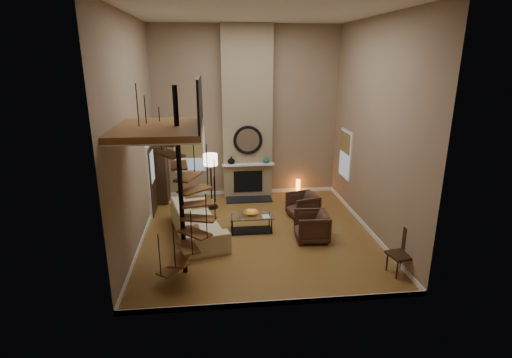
{
  "coord_description": "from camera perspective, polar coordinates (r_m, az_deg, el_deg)",
  "views": [
    {
      "loc": [
        -1.08,
        -9.67,
        4.57
      ],
      "look_at": [
        0.0,
        0.4,
        1.4
      ],
      "focal_mm": 27.9,
      "sensor_mm": 36.0,
      "label": 1
    }
  ],
  "objects": [
    {
      "name": "baseboard_left",
      "position": [
        10.84,
        -15.85,
        -7.92
      ],
      "size": [
        0.02,
        6.5,
        0.12
      ],
      "primitive_type": "cube",
      "color": "white",
      "rests_on": "ground"
    },
    {
      "name": "book",
      "position": [
        10.59,
        1.29,
        -5.44
      ],
      "size": [
        0.2,
        0.27,
        0.03
      ],
      "primitive_type": "imported",
      "rotation": [
        0.0,
        0.0,
        -0.01
      ],
      "color": "gray",
      "rests_on": "coffee_table"
    },
    {
      "name": "floor_lamp",
      "position": [
        12.1,
        -6.54,
        2.15
      ],
      "size": [
        0.43,
        0.43,
        1.75
      ],
      "color": "black",
      "rests_on": "ground"
    },
    {
      "name": "left_wall",
      "position": [
        10.02,
        -17.16,
        6.15
      ],
      "size": [
        0.02,
        6.5,
        5.5
      ],
      "primitive_type": "cube",
      "color": "#8F775C",
      "rests_on": "ground"
    },
    {
      "name": "baseboard_right",
      "position": [
        11.42,
        15.42,
        -6.55
      ],
      "size": [
        0.02,
        6.5,
        0.12
      ],
      "primitive_type": "cube",
      "color": "white",
      "rests_on": "ground"
    },
    {
      "name": "right_wall",
      "position": [
        10.65,
        16.63,
        6.82
      ],
      "size": [
        0.02,
        6.5,
        5.5
      ],
      "primitive_type": "cube",
      "color": "#8F775C",
      "rests_on": "ground"
    },
    {
      "name": "vase_right",
      "position": [
        13.02,
        1.49,
        2.76
      ],
      "size": [
        0.2,
        0.2,
        0.21
      ],
      "primitive_type": "imported",
      "color": "#18554C",
      "rests_on": "mantel"
    },
    {
      "name": "mirror_frame",
      "position": [
        12.82,
        -1.17,
        5.59
      ],
      "size": [
        0.94,
        0.1,
        0.94
      ],
      "primitive_type": "torus",
      "rotation": [
        1.57,
        0.0,
        0.0
      ],
      "color": "black",
      "rests_on": "chimney_breast"
    },
    {
      "name": "window_back",
      "position": [
        13.25,
        -9.54,
        4.28
      ],
      "size": [
        1.02,
        0.06,
        1.52
      ],
      "color": "white",
      "rests_on": "back_wall"
    },
    {
      "name": "chimney_breast",
      "position": [
        12.9,
        -1.28,
        9.27
      ],
      "size": [
        1.6,
        0.38,
        5.5
      ],
      "primitive_type": "cube",
      "color": "#8C7A5B",
      "rests_on": "ground"
    },
    {
      "name": "window_right",
      "position": [
        12.7,
        12.7,
        3.55
      ],
      "size": [
        0.06,
        1.02,
        1.52
      ],
      "color": "white",
      "rests_on": "right_wall"
    },
    {
      "name": "ceiling",
      "position": [
        9.77,
        0.27,
        22.82
      ],
      "size": [
        6.0,
        6.5,
        0.01
      ],
      "primitive_type": "cube",
      "color": "silver",
      "rests_on": "back_wall"
    },
    {
      "name": "bowl",
      "position": [
        10.72,
        -0.7,
        -4.94
      ],
      "size": [
        0.41,
        0.41,
        0.1
      ],
      "primitive_type": "imported",
      "color": "orange",
      "rests_on": "coffee_table"
    },
    {
      "name": "ground",
      "position": [
        10.75,
        0.23,
        -7.81
      ],
      "size": [
        6.0,
        6.5,
        0.01
      ],
      "primitive_type": "cube",
      "color": "olive",
      "rests_on": "ground"
    },
    {
      "name": "mantel",
      "position": [
        12.95,
        -1.12,
        2.07
      ],
      "size": [
        1.7,
        0.18,
        0.06
      ],
      "primitive_type": "cube",
      "color": "white",
      "rests_on": "chimney_breast"
    },
    {
      "name": "hutch",
      "position": [
        13.07,
        -13.4,
        0.82
      ],
      "size": [
        0.39,
        0.82,
        1.84
      ],
      "primitive_type": "cube",
      "color": "black",
      "rests_on": "ground"
    },
    {
      "name": "entry_door",
      "position": [
        12.14,
        -14.73,
        -0.06
      ],
      "size": [
        0.1,
        1.05,
        2.16
      ],
      "color": "white",
      "rests_on": "ground"
    },
    {
      "name": "back_wall",
      "position": [
        13.09,
        -1.35,
        9.39
      ],
      "size": [
        6.0,
        0.02,
        5.5
      ],
      "primitive_type": "cube",
      "color": "#8F775C",
      "rests_on": "ground"
    },
    {
      "name": "side_chair",
      "position": [
        9.28,
        20.47,
        -9.64
      ],
      "size": [
        0.56,
        0.56,
        1.0
      ],
      "color": "black",
      "rests_on": "ground"
    },
    {
      "name": "spiral_stair",
      "position": [
        8.38,
        -10.58,
        -2.34
      ],
      "size": [
        1.47,
        1.47,
        4.06
      ],
      "color": "black",
      "rests_on": "ground"
    },
    {
      "name": "armchair_far",
      "position": [
        10.39,
        8.4,
        -6.76
      ],
      "size": [
        0.88,
        0.86,
        0.77
      ],
      "primitive_type": "imported",
      "rotation": [
        0.0,
        0.0,
        -1.62
      ],
      "color": "#472A20",
      "rests_on": "ground"
    },
    {
      "name": "front_wall",
      "position": [
        6.76,
        3.3,
        1.74
      ],
      "size": [
        6.0,
        0.02,
        5.5
      ],
      "primitive_type": "cube",
      "color": "#8F775C",
      "rests_on": "ground"
    },
    {
      "name": "firebox",
      "position": [
        13.2,
        -1.14,
        -0.35
      ],
      "size": [
        0.95,
        0.02,
        0.72
      ],
      "primitive_type": "cube",
      "color": "black",
      "rests_on": "chimney_breast"
    },
    {
      "name": "vase_left",
      "position": [
        12.92,
        -3.58,
        2.7
      ],
      "size": [
        0.24,
        0.24,
        0.25
      ],
      "primitive_type": "imported",
      "color": "black",
      "rests_on": "mantel"
    },
    {
      "name": "baseboard_front",
      "position": [
        7.92,
        2.94,
        -17.33
      ],
      "size": [
        6.0,
        0.02,
        0.12
      ],
      "primitive_type": "cube",
      "color": "white",
      "rests_on": "ground"
    },
    {
      "name": "mirror_disc",
      "position": [
        12.83,
        -1.17,
        5.6
      ],
      "size": [
        0.8,
        0.01,
        0.8
      ],
      "primitive_type": "cylinder",
      "rotation": [
        1.57,
        0.0,
        0.0
      ],
      "color": "white",
      "rests_on": "chimney_breast"
    },
    {
      "name": "hearth",
      "position": [
        13.1,
        -1.01,
        -2.94
      ],
      "size": [
        1.5,
        0.6,
        0.04
      ],
      "primitive_type": "cube",
      "color": "black",
      "rests_on": "ground"
    },
    {
      "name": "loft",
      "position": [
        8.04,
        -13.04,
        7.39
      ],
      "size": [
        1.7,
        2.2,
        1.09
      ],
      "color": "brown",
      "rests_on": "left_wall"
    },
    {
      "name": "coffee_table",
      "position": [
        10.76,
        -0.67,
        -6.09
      ],
      "size": [
        1.2,
        0.6,
        0.45
      ],
      "color": "silver",
      "rests_on": "ground"
    },
    {
      "name": "sofa",
      "position": [
        10.62,
        -8.45,
        -5.96
      ],
      "size": [
        1.67,
        2.88,
        0.79
      ],
      "primitive_type": "imported",
      "rotation": [
        0.0,
        0.0,
        1.81
      ],
      "color": "#CDBE8E",
      "rests_on": "ground"
    },
    {
      "name": "accent_lamp",
      "position": [
        13.67,
        6.05,
        -1.13
      ],
      "size": [
        0.14,
        0.14,
        0.52
      ],
      "primitive_type": "cylinder",
      "color": "orange",
      "rests_on": "ground"
    },
    {
      "name": "baseboard_back",
      "position": [
        13.71,
        -1.27,
        -1.82
      ],
      "size": [
        6.0,
        0.02,
        0.12
      ],
      "primitive_type": "cube",
      "color": "white",
      "rests_on": "ground"
    },
    {
      "name": "armchair_near",
      "position": [
        11.75,
        7.03,
        -3.77
      ],
      "size": [
        0.97,
        0.96,
        0.73
      ],
      "primitive_type": "imported",
      "rotation": [
        0.0,
        0.0,
        -1.32
      ],
      "color": "#472A20",
      "rests_on": "ground"
    }
  ]
}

